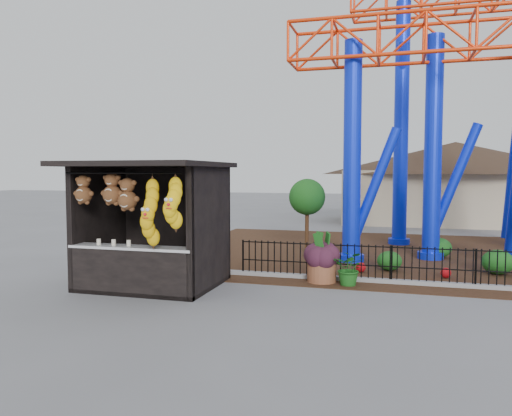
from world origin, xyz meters
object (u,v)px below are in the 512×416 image
(terracotta_planter, at_px, (322,271))
(roller_coaster, at_px, (468,66))
(prize_booth, at_px, (149,227))
(potted_plant, at_px, (350,268))

(terracotta_planter, bearing_deg, roller_coaster, 53.61)
(prize_booth, relative_size, potted_plant, 3.88)
(roller_coaster, relative_size, terracotta_planter, 14.59)
(terracotta_planter, distance_m, potted_plant, 0.79)
(prize_booth, relative_size, terracotta_planter, 4.64)
(roller_coaster, bearing_deg, potted_plant, -120.14)
(roller_coaster, bearing_deg, terracotta_planter, -126.39)
(roller_coaster, xyz_separation_m, potted_plant, (-3.33, -5.73, -5.99))
(roller_coaster, bearing_deg, prize_booth, -137.85)
(prize_booth, relative_size, roller_coaster, 0.32)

